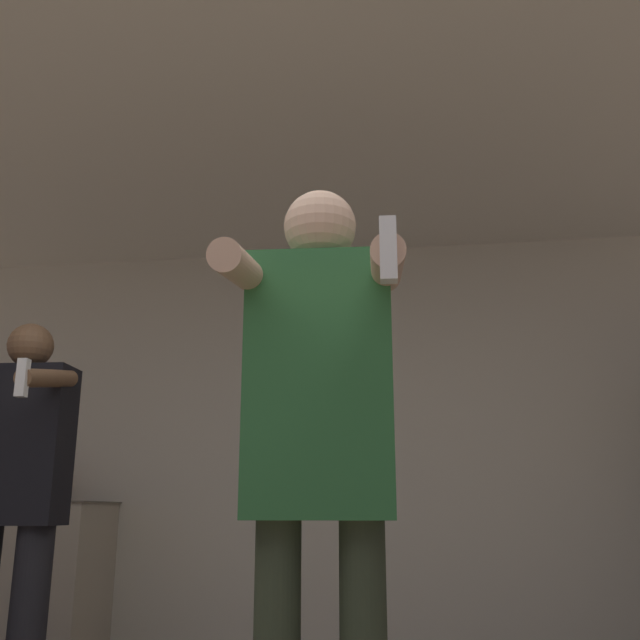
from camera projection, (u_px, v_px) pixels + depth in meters
The scene contains 6 objects.
wall_back at pixel (319, 450), 4.33m from camera, with size 7.00×0.06×2.55m.
ceiling_slab at pixel (268, 120), 3.13m from camera, with size 7.00×3.70×0.05m.
bottle_red_label at pixel (24, 482), 4.32m from camera, with size 0.10×0.10×0.29m.
bottle_amber_bourbon at pixel (64, 483), 4.28m from camera, with size 0.06×0.06×0.28m.
person_woman_foreground at pixel (320, 445), 1.77m from camera, with size 0.45×0.51×1.76m.
person_man_side at pixel (12, 504), 2.87m from camera, with size 0.47×0.54×1.69m.
Camera 1 is at (0.62, -1.14, 0.91)m, focal length 40.00 mm.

